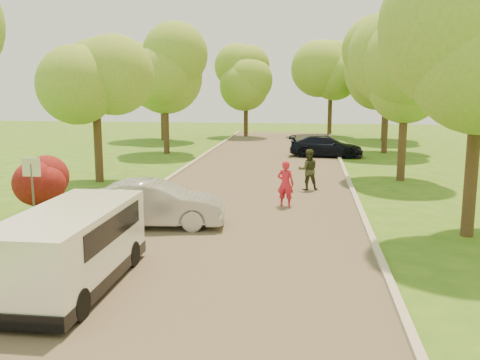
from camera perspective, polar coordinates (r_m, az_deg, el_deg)
The scene contains 21 objects.
ground at distance 11.58m, azimuth -4.39°, elevation -11.56°, with size 100.00×100.00×0.00m, color #316117.
road at distance 19.14m, azimuth 0.45°, elevation -2.76°, with size 8.00×60.00×0.01m, color #4C4438.
curb_left at distance 20.01m, azimuth -11.15°, elevation -2.22°, with size 0.18×60.00×0.12m, color #B2AD9E.
curb_right at distance 19.09m, azimuth 12.63°, elevation -2.87°, with size 0.18×60.00×0.12m, color #B2AD9E.
street_sign at distance 16.82m, azimuth -21.31°, elevation 0.16°, with size 0.55×0.06×2.17m.
red_shrub at distance 18.43m, azimuth -20.37°, elevation -0.43°, with size 1.70×1.70×1.95m.
tree_l_midb at distance 24.28m, azimuth -14.80°, elevation 10.54°, with size 4.30×4.20×6.62m.
tree_l_far at distance 33.67m, azimuth -7.68°, elevation 12.07°, with size 4.92×4.80×7.79m.
tree_r_midb at distance 24.92m, azimuth 17.75°, elevation 11.05°, with size 4.51×4.40×7.01m.
tree_r_far at distance 34.92m, azimuth 15.92°, elevation 12.31°, with size 5.33×5.20×8.34m.
tree_bg_a at distance 42.01m, azimuth -8.03°, elevation 11.45°, with size 5.12×5.00×7.72m.
tree_bg_b at distance 42.97m, azimuth 15.66°, elevation 11.45°, with size 5.12×5.00×7.95m.
tree_bg_c at distance 44.82m, azimuth 0.91°, elevation 11.08°, with size 4.92×4.80×7.33m.
tree_bg_d at distance 46.58m, azimuth 9.97°, elevation 11.26°, with size 5.12×5.00×7.72m.
minivan at distance 11.88m, azimuth -17.52°, elevation -6.85°, with size 1.82×4.59×1.71m.
silver_sedan at distance 16.46m, azimuth -9.15°, elevation -2.53°, with size 1.49×4.27×1.41m, color #ABABAF.
dark_sedan at distance 32.48m, azimuth 9.18°, elevation 3.57°, with size 1.78×4.37×1.27m, color black.
longboard at distance 14.32m, azimuth -12.41°, elevation -7.12°, with size 0.39×0.82×0.09m.
skateboarder at distance 14.11m, azimuth -12.53°, elevation -4.06°, with size 1.00×0.57×1.55m, color gray.
person_striped at distance 18.95m, azimuth 4.88°, elevation -0.40°, with size 0.60×0.39×1.65m, color red.
person_olive at distance 21.99m, azimuth 7.28°, elevation 1.09°, with size 0.83×0.64×1.70m, color #333821.
Camera 1 is at (2.23, -10.53, 4.27)m, focal length 40.00 mm.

